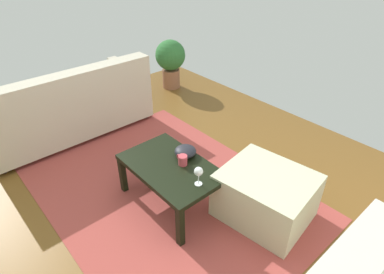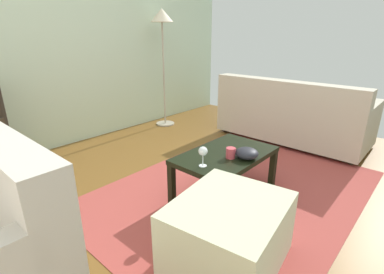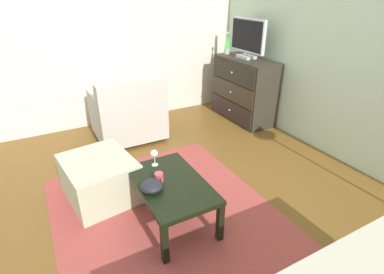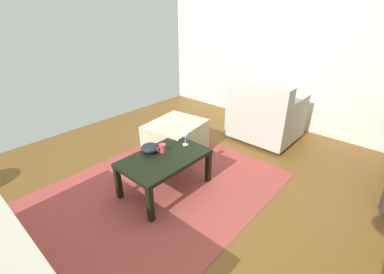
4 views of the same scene
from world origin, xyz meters
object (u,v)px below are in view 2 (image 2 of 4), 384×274
Objects in this scene: bowl_decorative at (247,153)px; ottoman at (228,233)px; coffee_table at (226,159)px; couch_large at (291,117)px; mug at (231,153)px; wine_glass at (203,152)px; standing_lamp at (162,27)px.

ottoman is at bearing -156.01° from bowl_decorative.
coffee_table is 1.71m from couch_large.
mug is 0.13m from bowl_decorative.
coffee_table is 5.55× the size of wine_glass.
couch_large is (2.02, 0.18, -0.19)m from wine_glass.
ottoman is (-0.58, -0.39, -0.23)m from mug.
standing_lamp is at bearing 54.20° from ottoman.
mug is 0.61× the size of bowl_decorative.
standing_lamp is at bearing 60.18° from mug.
standing_lamp reaches higher than wine_glass.
standing_lamp is at bearing 60.24° from coffee_table.
mug is 0.16× the size of ottoman.
wine_glass is 0.84× the size of bowl_decorative.
ottoman reaches higher than coffee_table.
wine_glass reaches higher than coffee_table.
coffee_table is 0.80m from ottoman.
ottoman is at bearing -142.97° from coffee_table.
standing_lamp is at bearing 63.06° from bowl_decorative.
bowl_decorative is 2.56m from standing_lamp.
ottoman is 0.42× the size of standing_lamp.
couch_large is at bearing 8.04° from mug.
mug is 0.74m from ottoman.
wine_glass is 0.63m from ottoman.
coffee_table is at bearing -174.48° from couch_large.
mug is at bearing 34.08° from ottoman.
bowl_decorative is 0.11× the size of standing_lamp.
wine_glass is at bearing -177.57° from coffee_table.
couch_large is (1.67, 0.35, -0.12)m from bowl_decorative.
coffee_table is 0.47× the size of couch_large.
wine_glass is at bearing -126.23° from standing_lamp.
wine_glass is at bearing 56.10° from ottoman.
couch_large reaches higher than mug.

